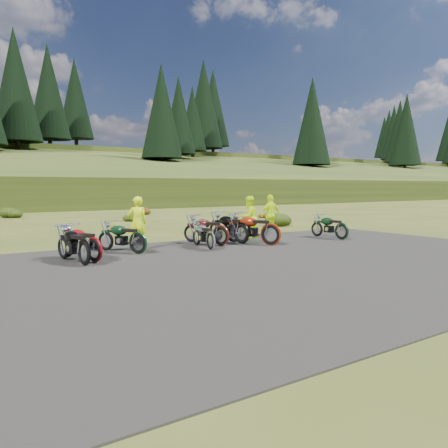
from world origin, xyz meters
TOP-DOWN VIEW (x-y plane):
  - ground at (0.00, 0.00)m, footprint 300.00×300.00m
  - gravel_pad at (0.00, -2.00)m, footprint 20.00×12.00m
  - hill_slope at (0.00, 50.00)m, footprint 300.00×45.97m
  - conifer_23 at (3.00, 62.00)m, footprint 7.48×7.48m
  - conifer_24 at (9.00, 68.00)m, footprint 7.04×7.04m
  - conifer_25 at (15.00, 74.00)m, footprint 6.60×6.60m
  - conifer_26 at (21.00, 49.00)m, footprint 6.16×6.16m
  - conifer_27 at (27.00, 55.00)m, footprint 5.72×5.72m
  - conifer_28 at (33.00, 61.00)m, footprint 5.28×5.28m
  - conifer_29 at (39.00, 67.00)m, footprint 7.92×7.92m
  - conifer_30 at (45.00, 73.00)m, footprint 7.48×7.48m
  - conifer_31 at (51.00, 48.00)m, footprint 7.04×7.04m
  - conifer_32 at (57.00, 54.00)m, footprint 6.60×6.60m
  - conifer_33 at (63.00, 60.00)m, footprint 6.16×6.16m
  - conifer_34 at (69.00, 66.00)m, footprint 5.72×5.72m
  - conifer_35 at (75.00, 72.00)m, footprint 5.28×5.28m
  - conifer_36 at (81.00, 78.00)m, footprint 7.92×7.92m
  - conifer_37 at (87.00, 53.00)m, footprint 7.48×7.48m
  - conifer_38 at (93.00, 59.00)m, footprint 7.04×7.04m
  - conifer_39 at (99.00, 65.00)m, footprint 6.60×6.60m
  - conifer_40 at (105.00, 71.00)m, footprint 6.16×6.16m
  - conifer_41 at (111.00, 77.00)m, footprint 5.72×5.72m
  - conifer_45 at (135.00, 70.00)m, footprint 7.04×7.04m
  - shrub_3 at (-3.30, 21.90)m, footprint 1.56×1.56m
  - shrub_4 at (-0.40, 9.20)m, footprint 0.77×0.77m
  - shrub_5 at (2.50, 14.50)m, footprint 1.03×1.03m
  - shrub_6 at (5.40, 19.80)m, footprint 1.30×1.30m
  - shrub_7 at (8.30, 7.10)m, footprint 1.56×1.56m
  - shrub_8 at (11.20, 12.40)m, footprint 0.77×0.77m
  - motorcycle_0 at (-4.34, 0.50)m, footprint 1.03×2.17m
  - motorcycle_1 at (-3.96, 0.86)m, footprint 1.32×2.17m
  - motorcycle_2 at (-2.31, 1.64)m, footprint 1.58×2.10m
  - motorcycle_3 at (0.08, 1.05)m, footprint 0.84×1.92m
  - motorcycle_4 at (1.01, 1.86)m, footprint 1.44×2.25m
  - motorcycle_5 at (1.93, 1.82)m, footprint 1.06×2.38m
  - motorcycle_6 at (2.57, 0.88)m, footprint 1.76×2.41m
  - motorcycle_7 at (6.08, 0.61)m, footprint 0.78×1.99m
  - person_middle at (-1.95, 2.57)m, footprint 0.72×0.52m
  - person_right_a at (3.19, 3.06)m, footprint 0.96×0.80m
  - person_right_b at (4.74, 3.52)m, footprint 1.06×0.44m

SIDE VIEW (x-z plane):
  - ground at x=0.00m, z-range 0.00..0.00m
  - gravel_pad at x=0.00m, z-range -0.02..0.02m
  - hill_slope at x=0.00m, z-range -4.69..4.69m
  - motorcycle_0 at x=-4.34m, z-range -0.54..0.54m
  - motorcycle_1 at x=-3.96m, z-range -0.54..0.54m
  - motorcycle_2 at x=-2.31m, z-range -0.53..0.53m
  - motorcycle_3 at x=0.08m, z-range -0.49..0.49m
  - motorcycle_4 at x=1.01m, z-range -0.56..0.56m
  - motorcycle_5 at x=1.93m, z-range -0.60..0.60m
  - motorcycle_6 at x=2.57m, z-range -0.61..0.61m
  - motorcycle_7 at x=6.08m, z-range -0.51..0.51m
  - shrub_4 at x=-0.40m, z-range 0.00..0.45m
  - shrub_8 at x=11.20m, z-range 0.00..0.45m
  - shrub_5 at x=2.50m, z-range 0.00..0.61m
  - shrub_6 at x=5.40m, z-range 0.00..0.77m
  - shrub_3 at x=-3.30m, z-range 0.00..0.92m
  - shrub_7 at x=8.30m, z-range 0.00..0.92m
  - person_right_a at x=3.19m, z-range 0.00..1.77m
  - person_right_b at x=4.74m, z-range 0.00..1.81m
  - person_middle at x=-1.95m, z-range 0.00..1.84m
  - conifer_26 at x=21.00m, z-range 5.37..21.37m
  - conifer_27 at x=27.00m, z-range 6.56..21.56m
  - conifer_31 at x=51.00m, z-range 5.18..23.18m
  - conifer_28 at x=33.00m, z-range 7.76..21.76m
  - conifer_32 at x=57.00m, z-range 6.37..23.37m
  - conifer_33 at x=63.00m, z-range 7.56..23.56m
  - conifer_37 at x=87.00m, z-range 6.17..25.17m
  - conifer_34 at x=69.00m, z-range 8.76..23.76m
  - conifer_38 at x=93.00m, z-range 7.37..25.37m
  - conifer_35 at x=75.00m, z-range 9.95..23.95m
  - conifer_39 at x=99.00m, z-range 8.56..25.56m
  - conifer_23 at x=3.00m, z-range 7.97..26.97m
  - conifer_41 at x=111.00m, z-range 10.15..25.15m
  - conifer_40 at x=105.00m, z-range 9.76..25.76m
  - conifer_24 at x=9.00m, z-range 9.16..27.16m
  - conifer_45 at x=135.00m, z-range 9.56..27.56m
  - conifer_25 at x=15.00m, z-range 10.16..27.16m
  - conifer_29 at x=39.00m, z-range 8.97..28.97m
  - conifer_30 at x=45.00m, z-range 10.16..29.16m
  - conifer_36 at x=81.00m, z-range 10.16..30.16m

